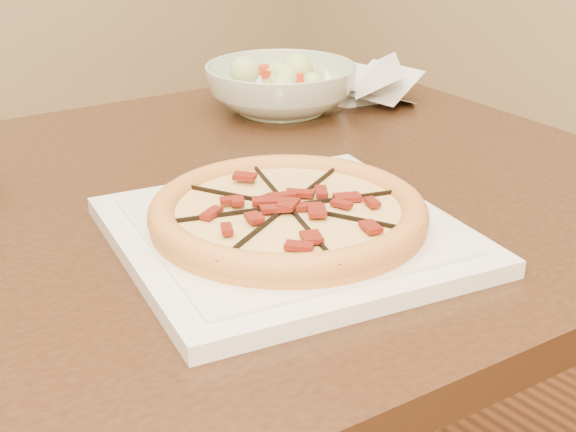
{
  "coord_description": "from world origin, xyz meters",
  "views": [
    {
      "loc": [
        -0.28,
        -0.89,
        1.11
      ],
      "look_at": [
        0.17,
        -0.31,
        0.78
      ],
      "focal_mm": 50.0,
      "sensor_mm": 36.0,
      "label": 1
    }
  ],
  "objects_px": {
    "dining_table": "(118,303)",
    "pizza": "(288,212)",
    "salad_bowl": "(281,88)",
    "plate": "(288,234)"
  },
  "relations": [
    {
      "from": "dining_table",
      "to": "pizza",
      "type": "relative_size",
      "value": 5.01
    },
    {
      "from": "salad_bowl",
      "to": "dining_table",
      "type": "bearing_deg",
      "value": -152.21
    },
    {
      "from": "dining_table",
      "to": "plate",
      "type": "bearing_deg",
      "value": -56.32
    },
    {
      "from": "pizza",
      "to": "plate",
      "type": "bearing_deg",
      "value": -39.41
    },
    {
      "from": "plate",
      "to": "dining_table",
      "type": "bearing_deg",
      "value": 123.68
    },
    {
      "from": "plate",
      "to": "salad_bowl",
      "type": "height_order",
      "value": "salad_bowl"
    },
    {
      "from": "plate",
      "to": "pizza",
      "type": "bearing_deg",
      "value": 140.59
    },
    {
      "from": "plate",
      "to": "pizza",
      "type": "height_order",
      "value": "pizza"
    },
    {
      "from": "dining_table",
      "to": "pizza",
      "type": "bearing_deg",
      "value": -56.33
    },
    {
      "from": "dining_table",
      "to": "plate",
      "type": "xyz_separation_m",
      "value": [
        0.11,
        -0.17,
        0.12
      ]
    }
  ]
}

